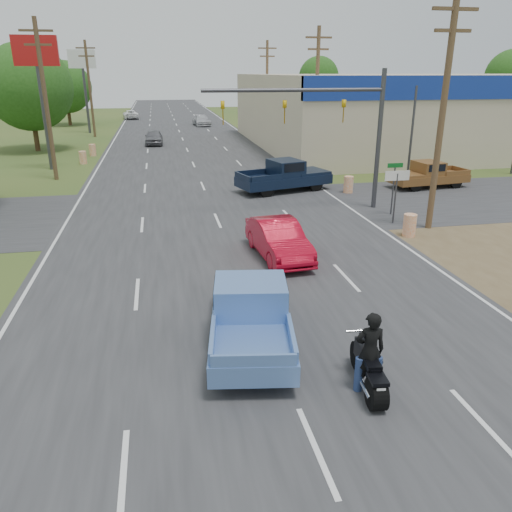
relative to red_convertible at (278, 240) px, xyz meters
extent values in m
plane|color=#334E1F|center=(-1.73, -10.50, -0.73)|extent=(200.00, 200.00, 0.00)
cube|color=#2D2D30|center=(-1.73, 29.50, -0.72)|extent=(15.00, 180.00, 0.02)
cube|color=#2D2D30|center=(-1.73, 7.50, -0.72)|extent=(120.00, 10.00, 0.02)
cube|color=brown|center=(9.27, -0.50, -0.72)|extent=(8.00, 18.00, 0.01)
cube|color=#B7A88C|center=(30.27, 29.50, 2.57)|extent=(50.00, 28.00, 6.60)
cylinder|color=#4C3823|center=(7.77, 2.50, 4.27)|extent=(0.28, 0.28, 10.00)
cube|color=#4C3823|center=(7.77, 2.50, 8.47)|extent=(2.00, 0.14, 0.14)
cube|color=#4C3823|center=(7.77, 2.50, 7.67)|extent=(1.60, 0.14, 0.14)
cylinder|color=#4C3823|center=(7.77, 20.50, 4.27)|extent=(0.28, 0.28, 10.00)
cube|color=#4C3823|center=(7.77, 20.50, 8.47)|extent=(2.00, 0.14, 0.14)
cube|color=#4C3823|center=(7.77, 20.50, 7.67)|extent=(1.60, 0.14, 0.14)
cylinder|color=#4C3823|center=(7.77, 38.50, 4.27)|extent=(0.28, 0.28, 10.00)
cube|color=#4C3823|center=(7.77, 38.50, 8.47)|extent=(2.00, 0.14, 0.14)
cube|color=#4C3823|center=(7.77, 38.50, 7.67)|extent=(1.60, 0.14, 0.14)
cylinder|color=#4C3823|center=(-11.23, 17.50, 4.27)|extent=(0.28, 0.28, 10.00)
cube|color=#4C3823|center=(-11.23, 17.50, 8.47)|extent=(2.00, 0.14, 0.14)
cube|color=#4C3823|center=(-11.23, 17.50, 7.67)|extent=(1.60, 0.14, 0.14)
cylinder|color=#4C3823|center=(-11.23, 41.50, 4.27)|extent=(0.28, 0.28, 10.00)
cube|color=#4C3823|center=(-11.23, 41.50, 8.47)|extent=(2.00, 0.14, 0.14)
cube|color=#4C3823|center=(-11.23, 41.50, 7.67)|extent=(1.60, 0.14, 0.14)
cylinder|color=#422D19|center=(-15.23, 31.50, 0.89)|extent=(0.44, 0.44, 3.24)
sphere|color=#214D16|center=(-15.23, 31.50, 4.85)|extent=(7.56, 7.56, 7.56)
cylinder|color=#422D19|center=(-15.93, 55.50, 0.71)|extent=(0.44, 0.44, 2.88)
sphere|color=#214D16|center=(-15.93, 55.50, 4.23)|extent=(6.72, 6.72, 6.72)
cylinder|color=#422D19|center=(53.27, 59.50, 1.07)|extent=(0.44, 0.44, 3.60)
sphere|color=#214D16|center=(53.27, 59.50, 5.47)|extent=(8.40, 8.40, 8.40)
cylinder|color=#422D19|center=(28.27, 84.50, 0.98)|extent=(0.44, 0.44, 3.42)
sphere|color=#214D16|center=(28.27, 84.50, 5.16)|extent=(7.98, 7.98, 7.98)
cylinder|color=#422D19|center=(-31.73, 84.50, 1.16)|extent=(0.44, 0.44, 3.78)
cylinder|color=orange|center=(6.27, 1.50, -0.23)|extent=(0.56, 0.56, 1.00)
cylinder|color=orange|center=(6.67, 10.00, -0.23)|extent=(0.56, 0.56, 1.00)
cylinder|color=orange|center=(-10.23, 23.50, -0.23)|extent=(0.56, 0.56, 1.00)
cylinder|color=orange|center=(-9.93, 27.50, -0.23)|extent=(0.56, 0.56, 1.00)
cylinder|color=#3F3F44|center=(-12.23, 21.50, 3.77)|extent=(0.30, 0.30, 9.00)
cube|color=#B21414|center=(-12.23, 21.50, 7.47)|extent=(3.00, 0.35, 2.00)
cylinder|color=#3F3F44|center=(-12.23, 45.50, 3.77)|extent=(0.30, 0.30, 9.00)
cube|color=white|center=(-12.23, 45.50, 7.47)|extent=(3.00, 0.35, 2.00)
cylinder|color=#3F3F44|center=(6.47, 3.50, 0.47)|extent=(0.08, 0.08, 2.40)
cube|color=white|center=(6.47, 3.50, 1.57)|extent=(1.20, 0.05, 0.45)
cylinder|color=#3F3F44|center=(7.07, 5.00, 0.47)|extent=(0.08, 0.08, 2.40)
cube|color=#0C591E|center=(7.07, 5.00, 1.77)|extent=(0.80, 0.04, 0.22)
cylinder|color=#3F3F44|center=(6.77, 6.50, 2.77)|extent=(0.24, 0.24, 7.00)
cylinder|color=#3F3F44|center=(2.27, 6.50, 5.27)|extent=(9.00, 0.18, 0.18)
imported|color=gold|center=(4.77, 6.50, 4.82)|extent=(0.18, 0.40, 1.10)
imported|color=gold|center=(1.77, 6.50, 4.82)|extent=(0.18, 0.40, 1.10)
imported|color=gold|center=(-1.23, 6.50, 4.82)|extent=(0.18, 0.40, 1.10)
imported|color=#B0081D|center=(0.00, 0.00, 0.00)|extent=(1.92, 4.53, 1.45)
cylinder|color=black|center=(-0.09, -9.48, -0.38)|extent=(0.41, 0.73, 0.70)
cylinder|color=black|center=(0.07, -7.94, -0.38)|extent=(0.20, 0.71, 0.70)
cube|color=black|center=(-0.01, -8.69, -0.07)|extent=(0.36, 1.30, 0.32)
cube|color=black|center=(0.02, -8.42, 0.15)|extent=(0.33, 0.61, 0.23)
cube|color=black|center=(-0.04, -9.00, 0.10)|extent=(0.38, 0.62, 0.11)
cylinder|color=white|center=(0.05, -8.10, 0.39)|extent=(0.69, 0.12, 0.05)
cube|color=white|center=(-0.11, -9.71, -0.14)|extent=(0.19, 0.04, 0.13)
imported|color=black|center=(-0.02, -8.84, 0.20)|extent=(0.72, 0.51, 1.86)
cylinder|color=black|center=(-2.82, -4.55, -0.33)|extent=(0.42, 0.84, 0.80)
cylinder|color=black|center=(-1.15, -4.81, -0.33)|extent=(0.42, 0.84, 0.80)
cylinder|color=black|center=(-3.31, -7.65, -0.33)|extent=(0.42, 0.84, 0.80)
cylinder|color=black|center=(-1.64, -7.91, -0.33)|extent=(0.42, 0.84, 0.80)
cube|color=#5A80C1|center=(-2.23, -6.23, -0.10)|extent=(2.79, 5.47, 0.52)
cube|color=#5A80C1|center=(-1.99, -4.68, 0.23)|extent=(2.19, 2.26, 0.18)
cube|color=#5A80C1|center=(-2.21, -6.13, 0.58)|extent=(2.07, 1.83, 0.85)
cube|color=black|center=(-2.21, -6.13, 0.73)|extent=(2.06, 1.53, 0.45)
cube|color=#5A80C1|center=(-2.63, -8.76, 0.30)|extent=(1.84, 0.37, 0.30)
cylinder|color=black|center=(4.38, 12.60, -0.29)|extent=(0.93, 0.56, 0.87)
cylinder|color=black|center=(4.89, 10.84, -0.29)|extent=(0.93, 0.56, 0.87)
cylinder|color=black|center=(1.12, 11.65, -0.29)|extent=(0.93, 0.56, 0.87)
cylinder|color=black|center=(1.63, 9.89, -0.29)|extent=(0.93, 0.56, 0.87)
cube|color=black|center=(3.00, 11.25, -0.05)|extent=(6.03, 3.67, 0.57)
cube|color=black|center=(4.63, 11.72, 0.31)|extent=(2.64, 2.58, 0.20)
cube|color=black|center=(3.11, 11.28, 0.69)|extent=(2.19, 2.39, 0.92)
cube|color=black|center=(3.11, 11.28, 0.85)|extent=(1.87, 2.34, 0.49)
cube|color=black|center=(0.34, 10.47, 0.38)|extent=(0.64, 1.94, 0.33)
cylinder|color=black|center=(10.77, 9.56, -0.35)|extent=(0.78, 0.38, 0.75)
cylinder|color=black|center=(10.57, 11.13, -0.35)|extent=(0.78, 0.38, 0.75)
cylinder|color=black|center=(13.69, 9.93, -0.35)|extent=(0.78, 0.38, 0.75)
cylinder|color=black|center=(13.49, 11.50, -0.35)|extent=(0.78, 0.38, 0.75)
cube|color=brown|center=(12.13, 10.53, -0.14)|extent=(5.10, 2.49, 0.49)
cube|color=brown|center=(10.67, 10.34, 0.17)|extent=(2.07, 2.01, 0.17)
cube|color=brown|center=(12.03, 10.52, 0.50)|extent=(1.68, 1.91, 0.80)
cube|color=black|center=(12.03, 10.52, 0.64)|extent=(1.39, 1.91, 0.42)
cube|color=brown|center=(14.51, 10.83, 0.23)|extent=(0.29, 1.73, 0.28)
imported|color=slate|center=(-4.72, 33.75, -0.01)|extent=(1.78, 4.26, 1.44)
imported|color=silver|center=(1.60, 51.60, -0.02)|extent=(2.36, 5.00, 1.41)
imported|color=white|center=(-8.23, 63.96, -0.07)|extent=(2.64, 4.90, 1.31)
camera|label=1|loc=(-4.32, -17.80, 6.09)|focal=35.00mm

